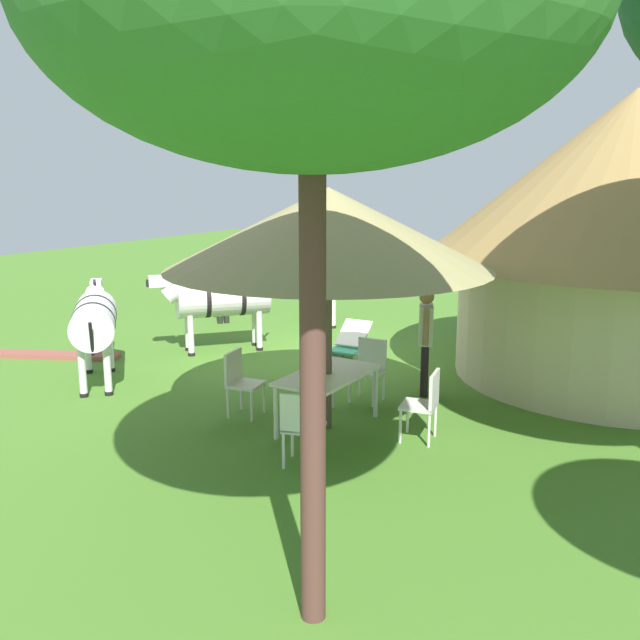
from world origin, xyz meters
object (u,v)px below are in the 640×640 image
object	(u,v)px
shade_umbrella	(328,229)
zebra_toward_hut	(323,276)
guest_beside_umbrella	(426,332)
zebra_nearest_camera	(94,320)
patio_chair_near_lawn	(302,424)
thatched_hut	(626,223)
patio_chair_near_hut	(369,365)
patio_chair_east_end	(425,401)
standing_watcher	(222,278)
zebra_by_umbrella	(220,297)
patio_dining_table	(328,380)
patio_chair_west_end	(240,379)
striped_lounge_chair	(350,346)

from	to	relation	value
shade_umbrella	zebra_toward_hut	xyz separation A→B (m)	(-5.13, -3.66, -1.60)
guest_beside_umbrella	zebra_nearest_camera	size ratio (longest dim) A/B	0.84
shade_umbrella	patio_chair_near_lawn	bearing A→B (deg)	21.09
thatched_hut	patio_chair_near_hut	world-z (taller)	thatched_hut
patio_chair_east_end	standing_watcher	xyz separation A→B (m)	(-3.51, -6.62, 0.47)
zebra_by_umbrella	zebra_toward_hut	size ratio (longest dim) A/B	1.04
thatched_hut	patio_dining_table	size ratio (longest dim) A/B	4.05
patio_chair_west_end	zebra_by_umbrella	xyz separation A→B (m)	(-2.39, -2.58, 0.48)
patio_chair_near_lawn	zebra_by_umbrella	size ratio (longest dim) A/B	0.45
thatched_hut	striped_lounge_chair	bearing A→B (deg)	-66.95
guest_beside_umbrella	thatched_hut	bearing A→B (deg)	115.07
zebra_nearest_camera	patio_chair_west_end	bearing A→B (deg)	-45.96
thatched_hut	patio_chair_west_end	xyz separation A→B (m)	(4.91, -3.73, -1.96)
patio_chair_west_end	shade_umbrella	bearing A→B (deg)	90.00
thatched_hut	patio_chair_near_lawn	size ratio (longest dim) A/B	6.96
patio_chair_near_lawn	guest_beside_umbrella	size ratio (longest dim) A/B	0.56
guest_beside_umbrella	shade_umbrella	bearing A→B (deg)	-39.78
guest_beside_umbrella	patio_chair_near_lawn	bearing A→B (deg)	-26.66
patio_chair_near_hut	zebra_by_umbrella	bearing A→B (deg)	-19.13
patio_chair_near_lawn	patio_chair_east_end	world-z (taller)	same
patio_chair_near_lawn	zebra_nearest_camera	size ratio (longest dim) A/B	0.47
shade_umbrella	striped_lounge_chair	xyz separation A→B (m)	(-2.90, -1.53, -2.35)
patio_dining_table	shade_umbrella	bearing A→B (deg)	63.43
zebra_toward_hut	patio_chair_near_lawn	bearing A→B (deg)	83.55
patio_dining_table	guest_beside_umbrella	world-z (taller)	guest_beside_umbrella
zebra_toward_hut	standing_watcher	bearing A→B (deg)	-2.53
standing_watcher	striped_lounge_chair	bearing A→B (deg)	109.74
thatched_hut	zebra_nearest_camera	distance (m)	8.43
patio_dining_table	patio_chair_west_end	distance (m)	1.29
patio_chair_near_hut	guest_beside_umbrella	xyz separation A→B (m)	(-0.65, 0.57, 0.45)
thatched_hut	zebra_by_umbrella	distance (m)	6.96
thatched_hut	zebra_nearest_camera	xyz separation A→B (m)	(5.08, -6.57, -1.47)
patio_chair_near_hut	zebra_toward_hut	size ratio (longest dim) A/B	0.47
patio_chair_west_end	patio_chair_east_end	size ratio (longest dim) A/B	1.00
patio_chair_east_end	zebra_toward_hut	xyz separation A→B (m)	(-4.80, -4.90, 0.49)
striped_lounge_chair	shade_umbrella	bearing A→B (deg)	110.97
patio_chair_near_lawn	zebra_toward_hut	distance (m)	7.57
patio_chair_west_end	patio_chair_near_hut	world-z (taller)	same
zebra_nearest_camera	zebra_by_umbrella	xyz separation A→B (m)	(-2.56, 0.26, -0.01)
shade_umbrella	zebra_nearest_camera	size ratio (longest dim) A/B	2.15
thatched_hut	patio_dining_table	bearing A→B (deg)	-28.30
patio_chair_near_lawn	zebra_toward_hut	size ratio (longest dim) A/B	0.47
patio_chair_near_lawn	striped_lounge_chair	xyz separation A→B (m)	(-4.10, -1.99, -0.26)
patio_dining_table	zebra_nearest_camera	bearing A→B (deg)	-83.49
standing_watcher	zebra_nearest_camera	size ratio (longest dim) A/B	0.86
patio_chair_west_end	guest_beside_umbrella	bearing A→B (deg)	129.70
guest_beside_umbrella	standing_watcher	bearing A→B (deg)	-135.64
standing_watcher	shade_umbrella	bearing A→B (deg)	87.84
shade_umbrella	patio_chair_east_end	distance (m)	2.45
guest_beside_umbrella	standing_watcher	world-z (taller)	standing_watcher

